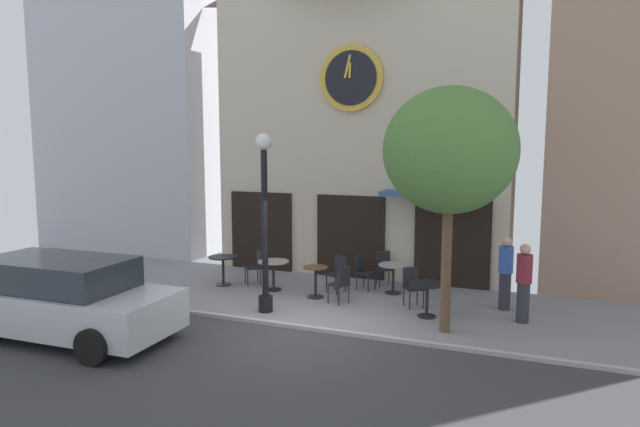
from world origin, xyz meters
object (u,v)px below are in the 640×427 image
object	(u,v)px
parked_car_silver	(67,299)
street_tree	(450,151)
cafe_table_center	(427,292)
cafe_table_near_curb	(273,268)
cafe_table_rightmost	(393,272)
cafe_table_center_right	(223,264)
cafe_chair_under_awning	(384,265)
cafe_chair_outer	(256,264)
cafe_chair_by_entrance	(363,269)
pedestrian_blue	(505,272)
street_lamp	(265,223)
cafe_table_center_left	(316,277)
cafe_chair_facing_wall	(412,284)
cafe_chair_near_tree	(338,271)
cafe_chair_left_end	(341,282)
pedestrian_maroon	(524,282)

from	to	relation	value
parked_car_silver	street_tree	bearing A→B (deg)	24.65
street_tree	cafe_table_center	bearing A→B (deg)	122.46
cafe_table_near_curb	cafe_table_rightmost	world-z (taller)	cafe_table_near_curb
cafe_table_center_right	cafe_chair_under_awning	bearing A→B (deg)	22.18
cafe_chair_outer	parked_car_silver	distance (m)	5.22
street_tree	parked_car_silver	distance (m)	7.89
cafe_table_center_right	cafe_chair_under_awning	xyz separation A→B (m)	(3.94, 1.60, -0.03)
street_tree	cafe_chair_by_entrance	size ratio (longest dim) A/B	5.37
cafe_table_center_right	pedestrian_blue	distance (m)	7.08
cafe_table_rightmost	cafe_chair_under_awning	xyz separation A→B (m)	(-0.44, 0.73, -0.01)
street_tree	cafe_table_center_right	world-z (taller)	street_tree
street_lamp	cafe_table_center	size ratio (longest dim) A/B	5.21
cafe_table_center_left	cafe_chair_facing_wall	world-z (taller)	cafe_chair_facing_wall
cafe_chair_near_tree	cafe_chair_facing_wall	bearing A→B (deg)	-16.52
street_tree	cafe_table_near_curb	size ratio (longest dim) A/B	6.09
cafe_chair_left_end	cafe_chair_by_entrance	world-z (taller)	same
cafe_table_near_curb	parked_car_silver	world-z (taller)	parked_car_silver
pedestrian_blue	pedestrian_maroon	xyz separation A→B (m)	(0.42, -0.81, 0.00)
cafe_table_near_curb	cafe_chair_left_end	distance (m)	2.07
street_tree	pedestrian_maroon	bearing A→B (deg)	40.39
cafe_table_center_left	cafe_table_center	size ratio (longest dim) A/B	1.01
cafe_table_rightmost	cafe_table_center	bearing A→B (deg)	-53.72
cafe_table_center_right	cafe_chair_outer	bearing A→B (deg)	30.68
cafe_table_center_right	cafe_chair_left_end	bearing A→B (deg)	-7.85
cafe_table_center_left	parked_car_silver	world-z (taller)	parked_car_silver
cafe_table_near_curb	cafe_chair_near_tree	xyz separation A→B (m)	(1.56, 0.53, -0.04)
cafe_table_center_right	cafe_chair_by_entrance	xyz separation A→B (m)	(3.57, 0.96, -0.03)
cafe_chair_facing_wall	street_tree	bearing A→B (deg)	-56.10
cafe_table_center	parked_car_silver	bearing A→B (deg)	-147.83
pedestrian_blue	street_lamp	bearing A→B (deg)	-156.35
street_tree	cafe_table_center	xyz separation A→B (m)	(-0.52, 0.81, -3.04)
cafe_table_center	pedestrian_blue	xyz separation A→B (m)	(1.52, 1.20, 0.31)
cafe_table_center_right	cafe_table_rightmost	distance (m)	4.47
cafe_table_center_right	cafe_table_near_curb	size ratio (longest dim) A/B	0.97
street_tree	pedestrian_blue	xyz separation A→B (m)	(1.00, 2.02, -2.72)
pedestrian_maroon	cafe_table_center_left	bearing A→B (deg)	178.52
cafe_chair_by_entrance	pedestrian_maroon	bearing A→B (deg)	-18.06
pedestrian_maroon	pedestrian_blue	bearing A→B (deg)	117.24
street_lamp	street_tree	bearing A→B (deg)	2.10
cafe_table_near_curb	parked_car_silver	size ratio (longest dim) A/B	0.18
street_tree	cafe_table_rightmost	world-z (taller)	street_tree
cafe_chair_outer	pedestrian_maroon	bearing A→B (deg)	-6.38
cafe_chair_near_tree	cafe_chair_left_end	bearing A→B (deg)	-66.48
cafe_chair_left_end	cafe_chair_by_entrance	bearing A→B (deg)	86.54
street_tree	cafe_chair_near_tree	size ratio (longest dim) A/B	5.37
cafe_table_center_right	cafe_chair_near_tree	distance (m)	3.09
street_tree	cafe_table_center_right	xyz separation A→B (m)	(-6.06, 1.52, -3.02)
cafe_chair_by_entrance	cafe_chair_facing_wall	bearing A→B (deg)	-33.92
cafe_chair_near_tree	pedestrian_blue	xyz separation A→B (m)	(4.02, -0.06, 0.33)
cafe_chair_under_awning	pedestrian_blue	size ratio (longest dim) A/B	0.54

